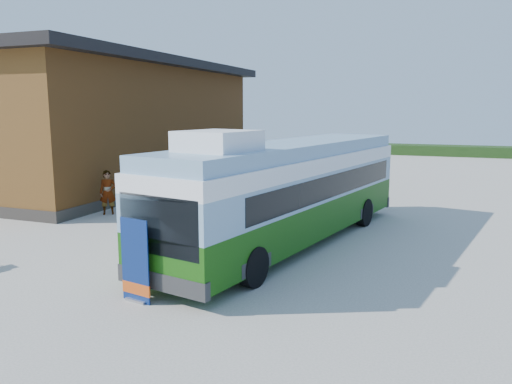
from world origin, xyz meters
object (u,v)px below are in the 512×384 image
at_px(bus, 290,188).
at_px(person_a, 108,192).
at_px(person_b, 291,175).
at_px(banner, 135,268).
at_px(slurry_tanker, 255,154).

distance_m(bus, person_a, 9.19).
xyz_separation_m(person_a, person_b, (5.47, 9.85, -0.19)).
bearing_deg(person_a, banner, -85.22).
bearing_deg(person_a, slurry_tanker, 54.14).
relative_size(bus, person_b, 8.55).
relative_size(bus, person_a, 6.86).
bearing_deg(person_a, person_b, 25.10).
bearing_deg(person_b, slurry_tanker, -125.23).
height_order(banner, person_a, banner).
bearing_deg(slurry_tanker, banner, -68.20).
height_order(bus, person_a, bus).
bearing_deg(banner, bus, 84.99).
bearing_deg(banner, slurry_tanker, 116.34).
height_order(bus, person_b, bus).
relative_size(bus, slurry_tanker, 2.49).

